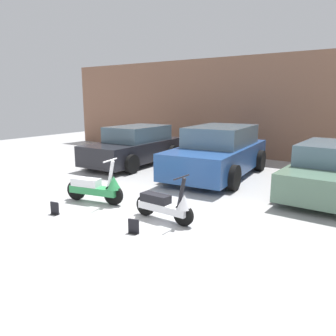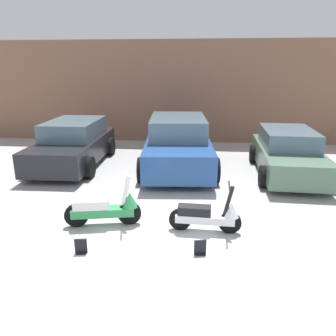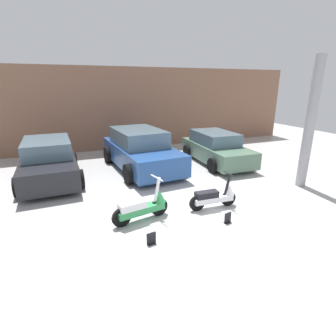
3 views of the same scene
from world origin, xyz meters
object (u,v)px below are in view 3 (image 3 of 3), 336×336
(placard_near_left_scooter, at_px, (151,239))
(placard_near_right_scooter, at_px, (228,218))
(car_rear_left, at_px, (49,161))
(car_rear_center, at_px, (140,150))
(scooter_front_left, at_px, (143,206))
(car_rear_right, at_px, (216,148))
(support_column_side, at_px, (310,124))
(scooter_front_right, at_px, (215,196))

(placard_near_left_scooter, relative_size, placard_near_right_scooter, 1.00)
(car_rear_left, relative_size, placard_near_left_scooter, 15.51)
(car_rear_center, bearing_deg, scooter_front_left, -19.83)
(car_rear_right, xyz_separation_m, placard_near_right_scooter, (-2.42, -4.49, -0.49))
(car_rear_center, bearing_deg, support_column_side, 44.50)
(car_rear_left, relative_size, support_column_side, 1.02)
(scooter_front_left, xyz_separation_m, support_column_side, (5.37, 0.30, 1.61))
(scooter_front_left, distance_m, scooter_front_right, 1.94)
(scooter_front_left, height_order, placard_near_left_scooter, scooter_front_left)
(scooter_front_right, height_order, support_column_side, support_column_side)
(scooter_front_right, xyz_separation_m, car_rear_right, (2.28, 3.68, 0.27))
(scooter_front_left, xyz_separation_m, car_rear_center, (1.09, 4.01, 0.35))
(scooter_front_right, height_order, placard_near_right_scooter, scooter_front_right)
(placard_near_right_scooter, bearing_deg, placard_near_left_scooter, -175.41)
(scooter_front_right, distance_m, car_rear_right, 4.34)
(placard_near_right_scooter, bearing_deg, scooter_front_right, 80.27)
(car_rear_center, distance_m, car_rear_right, 3.15)
(car_rear_left, bearing_deg, support_column_side, 62.44)
(scooter_front_right, height_order, car_rear_right, car_rear_right)
(scooter_front_right, bearing_deg, support_column_side, 8.69)
(car_rear_right, relative_size, placard_near_left_scooter, 14.45)
(car_rear_left, distance_m, car_rear_right, 6.37)
(car_rear_center, bearing_deg, car_rear_right, 78.24)
(car_rear_center, height_order, car_rear_right, car_rear_center)
(scooter_front_right, relative_size, car_rear_left, 0.33)
(scooter_front_left, xyz_separation_m, car_rear_left, (-2.15, 3.96, 0.29))
(car_rear_center, distance_m, placard_near_right_scooter, 4.97)
(placard_near_left_scooter, bearing_deg, car_rear_center, 76.22)
(car_rear_left, distance_m, car_rear_center, 3.24)
(scooter_front_right, bearing_deg, placard_near_right_scooter, -97.22)
(scooter_front_right, distance_m, placard_near_right_scooter, 0.84)
(car_rear_right, xyz_separation_m, placard_near_left_scooter, (-4.36, -4.64, -0.49))
(placard_near_left_scooter, distance_m, support_column_side, 5.97)
(support_column_side, bearing_deg, scooter_front_right, -173.82)
(scooter_front_right, relative_size, placard_near_right_scooter, 5.14)
(placard_near_left_scooter, bearing_deg, car_rear_right, 46.78)
(scooter_front_left, distance_m, support_column_side, 5.61)
(scooter_front_left, bearing_deg, car_rear_center, 63.29)
(car_rear_left, distance_m, placard_near_left_scooter, 5.40)
(car_rear_center, height_order, support_column_side, support_column_side)
(scooter_front_left, relative_size, scooter_front_right, 1.08)
(scooter_front_left, distance_m, car_rear_right, 5.56)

